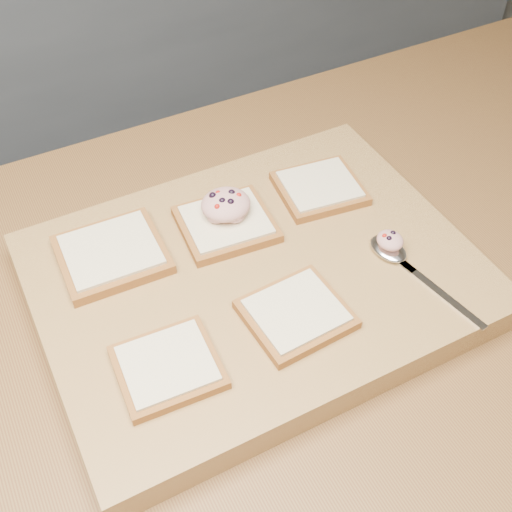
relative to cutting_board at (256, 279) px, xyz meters
The scene contains 11 objects.
island_counter 0.49m from the cutting_board, behind, with size 2.00×0.80×0.90m.
back_counter 1.52m from the cutting_board, 95.48° to the left, with size 3.60×0.62×0.94m.
cutting_board is the anchor object (origin of this frame).
bread_far_left 0.19m from the cutting_board, 147.64° to the left, with size 0.14×0.12×0.02m.
bread_far_center 0.09m from the cutting_board, 91.64° to the left, with size 0.13×0.12×0.02m.
bread_far_right 0.17m from the cutting_board, 30.61° to the left, with size 0.13×0.12×0.02m.
bread_near_left 0.18m from the cutting_board, 149.92° to the right, with size 0.12×0.11×0.02m.
bread_near_center 0.10m from the cutting_board, 86.99° to the right, with size 0.12×0.11×0.02m.
tuna_salad_dollop 0.11m from the cutting_board, 88.22° to the left, with size 0.07×0.06×0.03m.
spoon 0.18m from the cutting_board, 22.35° to the right, with size 0.06×0.19×0.01m.
spoon_salad 0.18m from the cutting_board, 18.55° to the right, with size 0.03×0.04×0.02m.
Camera 1 is at (-0.11, -0.50, 1.55)m, focal length 45.00 mm.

